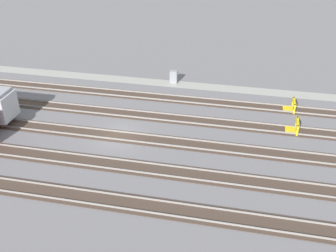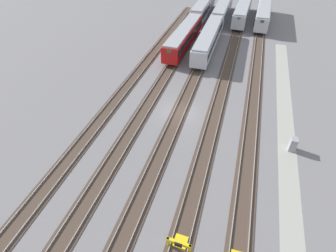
% 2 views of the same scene
% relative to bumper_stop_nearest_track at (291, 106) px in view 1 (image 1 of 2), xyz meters
% --- Properties ---
extents(ground_plane, '(400.00, 400.00, 0.00)m').
position_rel_bumper_stop_nearest_track_xyz_m(ground_plane, '(17.05, 9.25, -0.51)').
color(ground_plane, slate).
extents(service_walkway, '(54.00, 2.00, 0.01)m').
position_rel_bumper_stop_nearest_track_xyz_m(service_walkway, '(17.05, -4.17, -0.51)').
color(service_walkway, '#9E9E93').
rests_on(service_walkway, ground).
extents(rail_track_nearest, '(90.00, 2.23, 0.21)m').
position_rel_bumper_stop_nearest_track_xyz_m(rail_track_nearest, '(17.05, -0.00, -0.47)').
color(rail_track_nearest, '#47382D').
rests_on(rail_track_nearest, ground).
extents(rail_track_near_inner, '(90.00, 2.23, 0.21)m').
position_rel_bumper_stop_nearest_track_xyz_m(rail_track_near_inner, '(17.05, 4.62, -0.47)').
color(rail_track_near_inner, '#47382D').
rests_on(rail_track_near_inner, ground).
extents(rail_track_middle, '(90.00, 2.24, 0.21)m').
position_rel_bumper_stop_nearest_track_xyz_m(rail_track_middle, '(17.05, 9.25, -0.47)').
color(rail_track_middle, '#47382D').
rests_on(rail_track_middle, ground).
extents(rail_track_far_inner, '(90.00, 2.23, 0.21)m').
position_rel_bumper_stop_nearest_track_xyz_m(rail_track_far_inner, '(17.05, 13.87, -0.47)').
color(rail_track_far_inner, '#47382D').
rests_on(rail_track_far_inner, ground).
extents(rail_track_farthest, '(90.00, 2.23, 0.21)m').
position_rel_bumper_stop_nearest_track_xyz_m(rail_track_farthest, '(17.05, 18.50, -0.47)').
color(rail_track_farthest, '#47382D').
rests_on(rail_track_farthest, ground).
extents(bumper_stop_nearest_track, '(1.36, 2.00, 1.22)m').
position_rel_bumper_stop_nearest_track_xyz_m(bumper_stop_nearest_track, '(0.00, 0.00, 0.00)').
color(bumper_stop_nearest_track, yellow).
rests_on(bumper_stop_nearest_track, ground).
extents(bumper_stop_near_inner_track, '(1.37, 2.01, 1.22)m').
position_rel_bumper_stop_nearest_track_xyz_m(bumper_stop_near_inner_track, '(-0.04, 4.61, 0.00)').
color(bumper_stop_near_inner_track, yellow).
rests_on(bumper_stop_near_inner_track, ground).
extents(electrical_cabinet, '(0.90, 0.73, 1.60)m').
position_rel_bumper_stop_nearest_track_xyz_m(electrical_cabinet, '(14.17, -4.57, 0.29)').
color(electrical_cabinet, gray).
rests_on(electrical_cabinet, ground).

